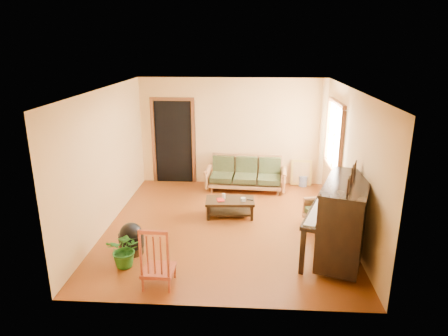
# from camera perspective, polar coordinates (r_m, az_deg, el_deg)

# --- Properties ---
(floor) EXTENTS (5.00, 5.00, 0.00)m
(floor) POSITION_cam_1_polar(r_m,az_deg,el_deg) (7.80, 0.30, -8.18)
(floor) COLOR #5B280C
(floor) RESTS_ON ground
(doorway) EXTENTS (1.08, 0.16, 2.05)m
(doorway) POSITION_cam_1_polar(r_m,az_deg,el_deg) (9.96, -7.22, 3.68)
(doorway) COLOR black
(doorway) RESTS_ON floor
(window) EXTENTS (0.12, 1.36, 1.46)m
(window) POSITION_cam_1_polar(r_m,az_deg,el_deg) (8.72, 15.54, 4.40)
(window) COLOR white
(window) RESTS_ON right_wall
(sofa) EXTENTS (1.92, 0.91, 0.80)m
(sofa) POSITION_cam_1_polar(r_m,az_deg,el_deg) (9.49, 3.11, -0.84)
(sofa) COLOR #A0663A
(sofa) RESTS_ON floor
(coffee_table) EXTENTS (1.00, 0.59, 0.35)m
(coffee_table) POSITION_cam_1_polar(r_m,az_deg,el_deg) (8.13, 0.85, -5.71)
(coffee_table) COLOR black
(coffee_table) RESTS_ON floor
(armchair) EXTENTS (0.89, 0.91, 0.75)m
(armchair) POSITION_cam_1_polar(r_m,az_deg,el_deg) (7.80, 14.18, -5.75)
(armchair) COLOR #A0663A
(armchair) RESTS_ON floor
(piano) EXTENTS (1.36, 1.73, 1.34)m
(piano) POSITION_cam_1_polar(r_m,az_deg,el_deg) (6.63, 16.78, -7.41)
(piano) COLOR black
(piano) RESTS_ON floor
(footstool) EXTENTS (0.51, 0.51, 0.40)m
(footstool) POSITION_cam_1_polar(r_m,az_deg,el_deg) (6.95, -13.08, -10.24)
(footstool) COLOR black
(footstool) RESTS_ON floor
(red_chair) EXTENTS (0.46, 0.50, 0.95)m
(red_chair) POSITION_cam_1_polar(r_m,az_deg,el_deg) (5.91, -9.42, -12.19)
(red_chair) COLOR maroon
(red_chair) RESTS_ON floor
(leaning_frame) EXTENTS (0.51, 0.14, 0.67)m
(leaning_frame) POSITION_cam_1_polar(r_m,az_deg,el_deg) (9.97, 10.98, -0.64)
(leaning_frame) COLOR gold
(leaning_frame) RESTS_ON floor
(ceramic_crock) EXTENTS (0.24, 0.24, 0.25)m
(ceramic_crock) POSITION_cam_1_polar(r_m,az_deg,el_deg) (10.00, 11.22, -1.85)
(ceramic_crock) COLOR #3650A4
(ceramic_crock) RESTS_ON floor
(potted_plant) EXTENTS (0.53, 0.46, 0.59)m
(potted_plant) POSITION_cam_1_polar(r_m,az_deg,el_deg) (6.54, -13.94, -11.21)
(potted_plant) COLOR #1E5A19
(potted_plant) RESTS_ON floor
(book) EXTENTS (0.18, 0.22, 0.02)m
(book) POSITION_cam_1_polar(r_m,az_deg,el_deg) (8.02, -1.02, -4.62)
(book) COLOR #A51E16
(book) RESTS_ON coffee_table
(candle) EXTENTS (0.08, 0.08, 0.11)m
(candle) POSITION_cam_1_polar(r_m,az_deg,el_deg) (8.09, -0.04, -4.04)
(candle) COLOR white
(candle) RESTS_ON coffee_table
(glass_jar) EXTENTS (0.13, 0.13, 0.07)m
(glass_jar) POSITION_cam_1_polar(r_m,az_deg,el_deg) (8.00, 2.75, -4.51)
(glass_jar) COLOR white
(glass_jar) RESTS_ON coffee_table
(remote) EXTENTS (0.14, 0.07, 0.01)m
(remote) POSITION_cam_1_polar(r_m,az_deg,el_deg) (8.06, 3.74, -4.54)
(remote) COLOR black
(remote) RESTS_ON coffee_table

